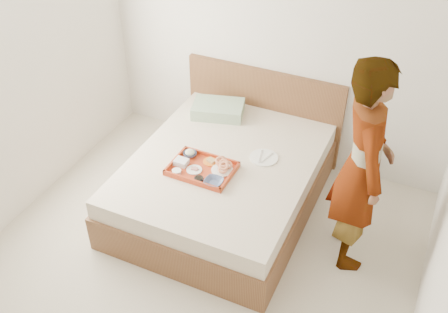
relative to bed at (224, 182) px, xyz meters
name	(u,v)px	position (x,y,z in m)	size (l,w,h in m)	color
ground	(182,283)	(0.09, -1.00, -0.27)	(3.50, 4.00, 0.01)	beige
wall_back	(277,37)	(0.09, 1.00, 1.04)	(3.50, 0.01, 2.60)	silver
bed	(224,182)	(0.00, 0.00, 0.00)	(1.65, 2.00, 0.53)	brown
headboard	(263,111)	(0.00, 0.97, 0.21)	(1.65, 0.06, 0.95)	brown
pillow	(218,109)	(-0.36, 0.65, 0.32)	(0.50, 0.34, 0.12)	#9CB594
tray	(202,169)	(-0.10, -0.22, 0.29)	(0.55, 0.40, 0.05)	#B24014
prawn_plate	(222,170)	(0.06, -0.16, 0.29)	(0.19, 0.19, 0.01)	white
navy_bowl_big	(214,182)	(0.07, -0.35, 0.30)	(0.16, 0.16, 0.04)	navy
sauce_dish	(199,179)	(-0.06, -0.37, 0.30)	(0.08, 0.08, 0.03)	black
meat_plate	(194,170)	(-0.16, -0.26, 0.29)	(0.14, 0.14, 0.01)	white
bread_plate	(211,162)	(-0.08, -0.10, 0.29)	(0.13, 0.13, 0.01)	orange
salad_bowl	(190,154)	(-0.29, -0.09, 0.30)	(0.12, 0.12, 0.04)	navy
plastic_tub	(181,162)	(-0.30, -0.23, 0.31)	(0.12, 0.10, 0.05)	silver
cheese_round	(177,172)	(-0.28, -0.35, 0.29)	(0.08, 0.08, 0.03)	white
dinner_plate	(264,158)	(0.32, 0.17, 0.27)	(0.25, 0.25, 0.01)	white
person	(362,167)	(1.20, -0.09, 0.65)	(0.67, 0.44, 1.82)	beige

